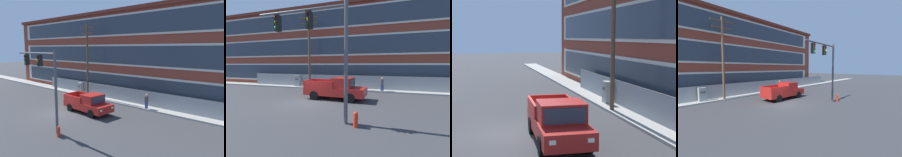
% 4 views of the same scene
% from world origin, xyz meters
% --- Properties ---
extents(ground_plane, '(160.00, 160.00, 0.00)m').
position_xyz_m(ground_plane, '(0.00, 0.00, 0.00)').
color(ground_plane, '#38383A').
extents(sidewalk_building_side, '(80.00, 2.08, 0.16)m').
position_xyz_m(sidewalk_building_side, '(0.00, 7.28, 0.08)').
color(sidewalk_building_side, '#9E9B93').
rests_on(sidewalk_building_side, ground).
extents(brick_mill_building, '(39.97, 8.68, 11.05)m').
position_xyz_m(brick_mill_building, '(-2.92, 12.36, 5.54)').
color(brick_mill_building, brown).
rests_on(brick_mill_building, ground).
extents(chain_link_fence, '(33.51, 0.06, 1.75)m').
position_xyz_m(chain_link_fence, '(4.13, 7.51, 0.89)').
color(chain_link_fence, gray).
rests_on(chain_link_fence, ground).
extents(traffic_signal_mast, '(5.31, 0.43, 6.24)m').
position_xyz_m(traffic_signal_mast, '(2.70, -3.26, 4.41)').
color(traffic_signal_mast, '#4C4C51').
rests_on(traffic_signal_mast, ground).
extents(pickup_truck_red, '(5.48, 2.29, 1.94)m').
position_xyz_m(pickup_truck_red, '(2.02, 1.89, 0.93)').
color(pickup_truck_red, '#AD1E19').
rests_on(pickup_truck_red, ground).
extents(utility_pole_near_corner, '(2.54, 0.26, 9.35)m').
position_xyz_m(utility_pole_near_corner, '(-3.09, 6.51, 5.17)').
color(utility_pole_near_corner, brown).
rests_on(utility_pole_near_corner, ground).
extents(electrical_cabinet, '(0.73, 0.46, 1.61)m').
position_xyz_m(electrical_cabinet, '(-5.20, 7.02, 0.81)').
color(electrical_cabinet, '#939993').
rests_on(electrical_cabinet, ground).
extents(pedestrian_near_cabinet, '(0.32, 0.40, 1.69)m').
position_xyz_m(pedestrian_near_cabinet, '(5.83, 6.47, 0.97)').
color(pedestrian_near_cabinet, navy).
rests_on(pedestrian_near_cabinet, ground).
extents(fire_hydrant, '(0.24, 0.24, 0.78)m').
position_xyz_m(fire_hydrant, '(4.77, -3.56, 0.38)').
color(fire_hydrant, red).
rests_on(fire_hydrant, ground).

